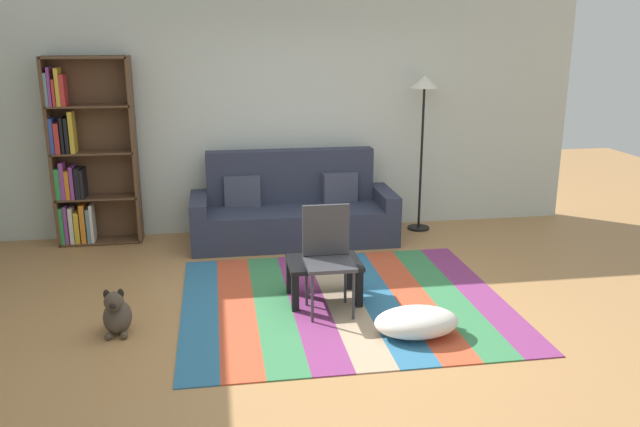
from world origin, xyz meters
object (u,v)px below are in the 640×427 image
object	(u,v)px
tv_remote	(312,260)
standing_lamp	(424,102)
coffee_table	(324,269)
bookshelf	(83,161)
dog	(117,314)
pouf	(417,322)
couch	(293,212)
folding_chair	(328,250)

from	to	relation	value
tv_remote	standing_lamp	bearing A→B (deg)	86.58
coffee_table	standing_lamp	xyz separation A→B (m)	(1.48, 1.94, 1.22)
bookshelf	dog	size ratio (longest dim) A/B	5.15
bookshelf	dog	xyz separation A→B (m)	(0.62, -2.42, -0.77)
pouf	dog	bearing A→B (deg)	169.39
couch	standing_lamp	xyz separation A→B (m)	(1.54, 0.19, 1.18)
pouf	standing_lamp	world-z (taller)	standing_lamp
pouf	dog	size ratio (longest dim) A/B	1.67
standing_lamp	folding_chair	distance (m)	2.77
couch	bookshelf	world-z (taller)	bookshelf
couch	folding_chair	bearing A→B (deg)	-88.22
pouf	tv_remote	bearing A→B (deg)	129.85
bookshelf	tv_remote	size ratio (longest dim) A/B	13.65
couch	dog	world-z (taller)	couch
bookshelf	pouf	bearing A→B (deg)	-44.28
couch	tv_remote	xyz separation A→B (m)	(-0.04, -1.73, 0.04)
bookshelf	tv_remote	xyz separation A→B (m)	(2.23, -2.02, -0.55)
bookshelf	folding_chair	bearing A→B (deg)	-43.71
dog	tv_remote	size ratio (longest dim) A/B	2.65
bookshelf	pouf	size ratio (longest dim) A/B	3.08
folding_chair	standing_lamp	bearing A→B (deg)	111.78
bookshelf	folding_chair	size ratio (longest dim) A/B	2.27
couch	dog	size ratio (longest dim) A/B	5.69
couch	dog	bearing A→B (deg)	-127.75
pouf	folding_chair	xyz separation A→B (m)	(-0.59, 0.62, 0.41)
couch	coffee_table	size ratio (longest dim) A/B	3.58
standing_lamp	tv_remote	bearing A→B (deg)	-129.44
dog	tv_remote	distance (m)	1.67
standing_lamp	pouf	bearing A→B (deg)	-107.86
couch	tv_remote	world-z (taller)	couch
standing_lamp	couch	bearing A→B (deg)	-172.86
coffee_table	pouf	size ratio (longest dim) A/B	0.95
dog	folding_chair	world-z (taller)	folding_chair
pouf	bookshelf	bearing A→B (deg)	135.72
coffee_table	tv_remote	world-z (taller)	tv_remote
coffee_table	bookshelf	bearing A→B (deg)	138.81
tv_remote	folding_chair	bearing A→B (deg)	-28.06
pouf	folding_chair	world-z (taller)	folding_chair
coffee_table	folding_chair	bearing A→B (deg)	-88.87
folding_chair	dog	bearing A→B (deg)	-117.03
couch	standing_lamp	size ratio (longest dim) A/B	1.25
couch	coffee_table	bearing A→B (deg)	-88.15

